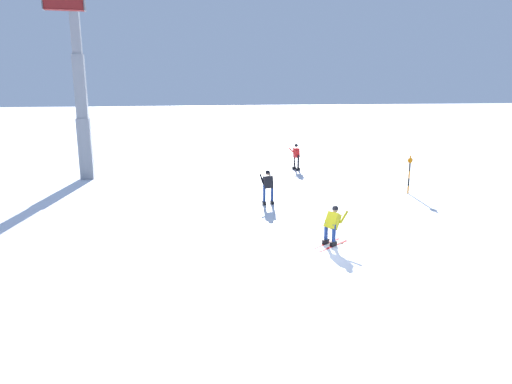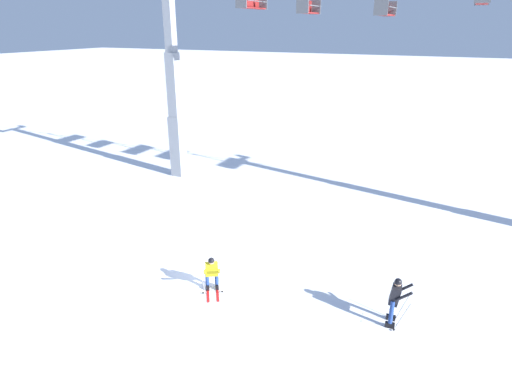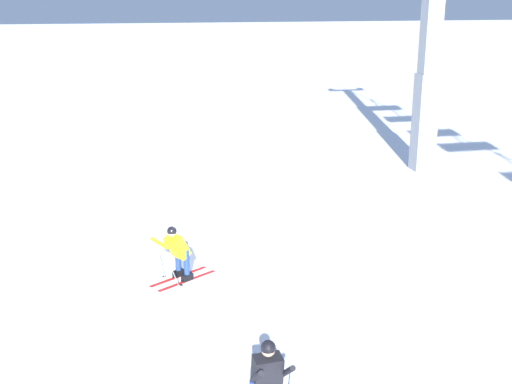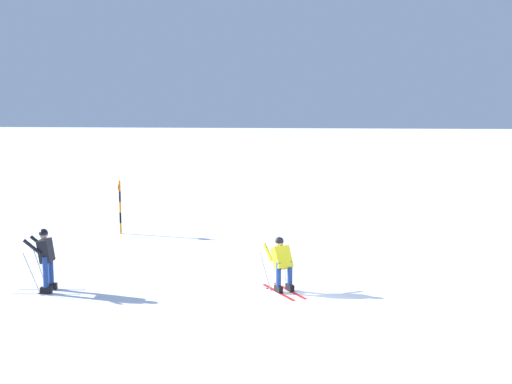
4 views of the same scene
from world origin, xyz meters
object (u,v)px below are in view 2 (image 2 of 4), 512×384
object	(u,v)px
skier_carving_main	(212,272)
chairlift_seat_second	(308,6)
chairlift_seat_middle	(384,8)
chairlift_seat_nearest	(251,2)
skier_distant_downhill	(395,298)
lift_tower_near	(175,97)

from	to	relation	value
skier_carving_main	chairlift_seat_second	world-z (taller)	chairlift_seat_second
skier_carving_main	chairlift_seat_middle	distance (m)	13.28
chairlift_seat_nearest	chairlift_seat_second	xyz separation A→B (m)	(2.92, 0.00, -0.21)
skier_carving_main	chairlift_seat_middle	xyz separation A→B (m)	(3.06, 9.79, 8.43)
chairlift_seat_nearest	skier_distant_downhill	distance (m)	15.44
chairlift_seat_second	skier_distant_downhill	xyz separation A→B (m)	(6.24, -8.97, -8.40)
chairlift_seat_middle	chairlift_seat_second	bearing A→B (deg)	180.00
chairlift_seat_second	chairlift_seat_middle	distance (m)	3.46
skier_carving_main	chairlift_seat_nearest	world-z (taller)	chairlift_seat_nearest
skier_carving_main	skier_distant_downhill	size ratio (longest dim) A/B	0.93
lift_tower_near	skier_distant_downhill	xyz separation A→B (m)	(14.01, -8.97, -3.76)
skier_carving_main	chairlift_seat_second	bearing A→B (deg)	92.34
chairlift_seat_nearest	skier_distant_downhill	bearing A→B (deg)	-44.41
chairlift_seat_nearest	chairlift_seat_middle	distance (m)	6.39
skier_distant_downhill	lift_tower_near	bearing A→B (deg)	147.39
skier_carving_main	chairlift_seat_second	size ratio (longest dim) A/B	0.74
lift_tower_near	chairlift_seat_second	distance (m)	9.05
skier_distant_downhill	chairlift_seat_second	bearing A→B (deg)	124.83
chairlift_seat_second	skier_distant_downhill	size ratio (longest dim) A/B	1.26
chairlift_seat_middle	skier_distant_downhill	size ratio (longest dim) A/B	1.33
skier_carving_main	skier_distant_downhill	xyz separation A→B (m)	(5.84, 0.82, 0.16)
chairlift_seat_second	skier_carving_main	bearing A→B (deg)	-87.66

